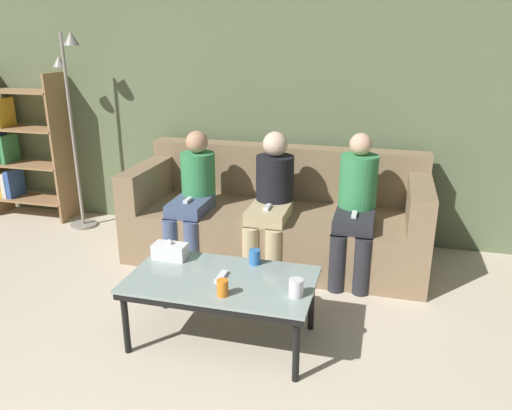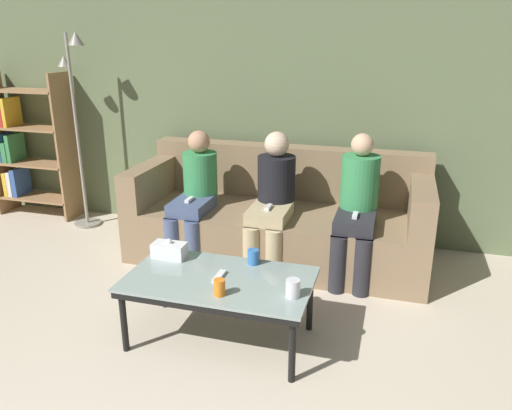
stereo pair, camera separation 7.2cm
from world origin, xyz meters
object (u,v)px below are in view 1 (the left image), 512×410
Objects in this scene: game_remote at (221,277)px; seated_person_mid_right at (356,204)px; cup_near_right at (255,257)px; seated_person_mid_left at (272,198)px; tissue_box at (170,251)px; bookshelf at (19,148)px; coffee_table at (222,284)px; cup_near_left at (223,288)px; standing_lamp at (72,112)px; cup_far_center at (296,288)px; couch at (277,219)px; seated_person_left_end at (193,194)px.

game_remote is 0.13× the size of seated_person_mid_right.
cup_near_right is 0.09× the size of seated_person_mid_left.
tissue_box is 1.05m from seated_person_mid_left.
bookshelf reaches higher than cup_near_right.
coffee_table is 0.46m from tissue_box.
standing_lamp is (-2.04, 1.72, 0.66)m from cup_near_left.
couch is at bearing 106.52° from cup_far_center.
seated_person_mid_left is at bearing -11.20° from standing_lamp.
cup_near_left is 1.47m from seated_person_mid_right.
seated_person_left_end is (-0.66, -0.23, 0.25)m from couch.
cup_near_right reaches higher than game_remote.
coffee_table is 0.49m from cup_far_center.
couch reaches higher than coffee_table.
game_remote is (-0.48, 0.10, -0.04)m from cup_far_center.
seated_person_left_end is 1.33m from seated_person_mid_right.
seated_person_mid_left is (0.00, -0.22, 0.27)m from couch.
cup_near_right is at bearing -26.22° from bookshelf.
coffee_table is at bearing 110.81° from cup_near_left.
seated_person_mid_right reaches higher than tissue_box.
bookshelf reaches higher than cup_near_left.
standing_lamp reaches higher than seated_person_mid_left.
bookshelf reaches higher than seated_person_left_end.
bookshelf is 0.80× the size of standing_lamp.
seated_person_mid_right is at bearing -8.86° from bookshelf.
cup_near_left is 0.64× the size of game_remote.
cup_near_left is 0.09× the size of seated_person_mid_right.
coffee_table is 7.54× the size of game_remote.
couch reaches higher than game_remote.
cup_near_left is at bearing -88.71° from seated_person_mid_left.
seated_person_left_end is (-0.69, 1.31, 0.09)m from cup_near_left.
seated_person_mid_right is at bearing 79.21° from cup_far_center.
tissue_box is at bearing -77.67° from seated_person_left_end.
couch is 0.35m from seated_person_mid_left.
seated_person_mid_right is at bearing -8.45° from standing_lamp.
cup_near_left is at bearing -33.43° from bookshelf.
cup_far_center reaches higher than cup_near_right.
seated_person_mid_right reaches higher than game_remote.
cup_near_right is 0.48m from cup_far_center.
cup_near_right is at bearing 59.32° from coffee_table.
standing_lamp is 1.72× the size of seated_person_left_end.
cup_near_right is at bearing 81.13° from cup_near_left.
cup_near_right is 0.90m from seated_person_mid_left.
seated_person_mid_right is at bearing 0.47° from seated_person_left_end.
seated_person_mid_left is (-0.10, 0.88, 0.11)m from cup_near_right.
standing_lamp is at bearing 142.22° from game_remote.
standing_lamp is 2.76m from seated_person_mid_right.
seated_person_left_end is (1.35, -0.41, -0.57)m from standing_lamp.
coffee_table is at bearing -61.00° from seated_person_left_end.
seated_person_mid_right reaches higher than seated_person_mid_left.
cup_far_center is 0.70× the size of game_remote.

